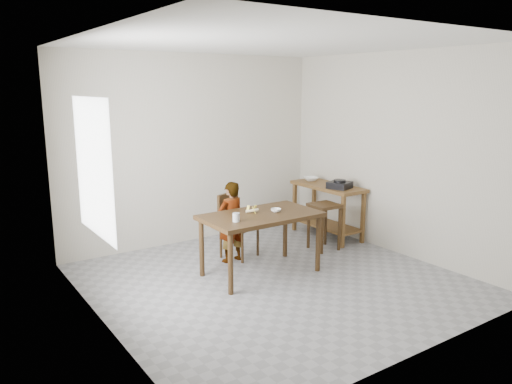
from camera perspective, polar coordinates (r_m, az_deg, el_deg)
floor at (r=5.97m, az=2.21°, el=-10.29°), size 4.00×4.00×0.04m
ceiling at (r=5.54m, az=2.44°, el=16.93°), size 4.00×4.00×0.04m
wall_back at (r=7.30m, az=-7.23°, el=4.87°), size 4.00×0.04×2.70m
wall_front at (r=4.18m, az=19.08°, el=-0.99°), size 4.00×0.04×2.70m
wall_left at (r=4.69m, az=-17.87°, el=0.45°), size 0.04×4.00×2.70m
wall_right at (r=6.98m, az=15.77°, el=4.20°), size 0.04×4.00×2.70m
window_pane at (r=4.87m, az=-18.11°, el=2.63°), size 0.02×1.10×1.30m
dining_table at (r=6.06m, az=0.54°, el=-5.95°), size 1.40×0.80×0.75m
prep_counter at (r=7.62m, az=8.15°, el=-2.12°), size 0.50×1.20×0.80m
child at (r=6.44m, az=-2.89°, el=-3.44°), size 0.41×0.29×1.06m
dining_chair at (r=6.64m, az=-1.92°, el=-3.89°), size 0.53×0.53×0.85m
stool at (r=7.03m, az=7.76°, el=-3.94°), size 0.39×0.39×0.65m
glass_tumbler at (r=5.61m, az=-2.28°, el=-2.90°), size 0.08×0.08×0.10m
small_bowl at (r=6.05m, az=2.29°, el=-2.09°), size 0.16×0.16×0.04m
banana at (r=6.00m, az=-0.44°, el=-2.10°), size 0.20×0.17×0.06m
serving_bowl at (r=7.82m, az=6.26°, el=1.51°), size 0.30×0.30×0.06m
gas_burner at (r=7.29m, az=9.53°, el=0.79°), size 0.37×0.37×0.10m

